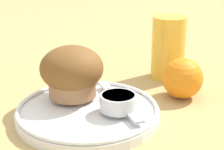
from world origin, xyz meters
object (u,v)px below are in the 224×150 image
Objects in this scene: muffin at (72,72)px; orange_fruit at (183,78)px; butter_knife at (119,101)px; juice_glass at (168,48)px.

orange_fruit is (0.07, 0.17, -0.03)m from muffin.
muffin is at bearing -128.73° from butter_knife.
orange_fruit is 0.58× the size of juice_glass.
orange_fruit is (0.01, 0.12, 0.01)m from butter_knife.
juice_glass is (-0.08, 0.17, 0.04)m from butter_knife.
muffin is 0.19m from orange_fruit.
muffin is 0.84× the size of juice_glass.
butter_knife is 2.24× the size of orange_fruit.
juice_glass is (-0.02, 0.22, -0.00)m from muffin.
orange_fruit is at bearing 68.55° from muffin.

